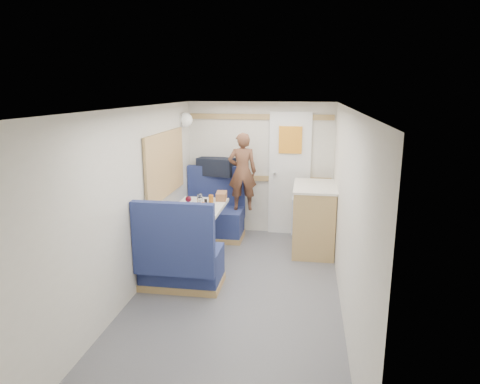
% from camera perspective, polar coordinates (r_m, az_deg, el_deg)
% --- Properties ---
extents(floor, '(4.50, 4.50, 0.00)m').
position_cam_1_polar(floor, '(4.73, -0.54, -13.86)').
color(floor, '#515156').
rests_on(floor, ground).
extents(ceiling, '(4.50, 4.50, 0.00)m').
position_cam_1_polar(ceiling, '(4.20, -0.61, 11.12)').
color(ceiling, silver).
rests_on(ceiling, wall_back).
extents(wall_back, '(2.20, 0.02, 2.00)m').
position_cam_1_polar(wall_back, '(6.54, 2.70, 3.16)').
color(wall_back, silver).
rests_on(wall_back, floor).
extents(wall_left, '(0.02, 4.50, 2.00)m').
position_cam_1_polar(wall_left, '(4.67, -14.02, -1.49)').
color(wall_left, silver).
rests_on(wall_left, floor).
extents(wall_right, '(0.02, 4.50, 2.00)m').
position_cam_1_polar(wall_right, '(4.32, 13.97, -2.67)').
color(wall_right, silver).
rests_on(wall_right, floor).
extents(oak_trim_low, '(2.15, 0.02, 0.08)m').
position_cam_1_polar(oak_trim_low, '(6.54, 2.67, 1.83)').
color(oak_trim_low, '#AD844E').
rests_on(oak_trim_low, wall_back).
extents(oak_trim_high, '(2.15, 0.02, 0.08)m').
position_cam_1_polar(oak_trim_high, '(6.42, 2.76, 9.99)').
color(oak_trim_high, '#AD844E').
rests_on(oak_trim_high, wall_back).
extents(side_window, '(0.04, 1.30, 0.72)m').
position_cam_1_polar(side_window, '(5.52, -9.98, 3.67)').
color(side_window, '#989E86').
rests_on(side_window, wall_left).
extents(rear_door, '(0.62, 0.12, 1.86)m').
position_cam_1_polar(rear_door, '(6.48, 6.63, 2.73)').
color(rear_door, white).
rests_on(rear_door, wall_back).
extents(dinette_table, '(0.62, 0.92, 0.72)m').
position_cam_1_polar(dinette_table, '(5.55, -5.48, -3.38)').
color(dinette_table, white).
rests_on(dinette_table, floor).
extents(bench_far, '(0.90, 0.59, 1.05)m').
position_cam_1_polar(bench_far, '(6.43, -3.52, -3.44)').
color(bench_far, navy).
rests_on(bench_far, floor).
extents(bench_near, '(0.90, 0.59, 1.05)m').
position_cam_1_polar(bench_near, '(4.86, -7.96, -9.31)').
color(bench_near, navy).
rests_on(bench_near, floor).
extents(ledge, '(0.90, 0.14, 0.04)m').
position_cam_1_polar(ledge, '(6.53, -3.11, 2.08)').
color(ledge, '#AD844E').
rests_on(ledge, bench_far).
extents(dome_light, '(0.20, 0.20, 0.20)m').
position_cam_1_polar(dome_light, '(6.25, -7.29, 9.52)').
color(dome_light, white).
rests_on(dome_light, wall_left).
extents(galley_counter, '(0.57, 0.92, 0.92)m').
position_cam_1_polar(galley_counter, '(5.94, 9.76, -3.39)').
color(galley_counter, '#AD844E').
rests_on(galley_counter, floor).
extents(person, '(0.45, 0.34, 1.13)m').
position_cam_1_polar(person, '(6.19, 0.32, 2.73)').
color(person, brown).
rests_on(person, bench_far).
extents(duffel_bag, '(0.60, 0.38, 0.27)m').
position_cam_1_polar(duffel_bag, '(6.51, -3.20, 3.40)').
color(duffel_bag, black).
rests_on(duffel_bag, ledge).
extents(tray, '(0.29, 0.38, 0.02)m').
position_cam_1_polar(tray, '(5.20, -5.58, -2.69)').
color(tray, white).
rests_on(tray, dinette_table).
extents(orange_fruit, '(0.08, 0.08, 0.08)m').
position_cam_1_polar(orange_fruit, '(5.34, -4.94, -1.72)').
color(orange_fruit, orange).
rests_on(orange_fruit, tray).
extents(cheese_block, '(0.11, 0.07, 0.04)m').
position_cam_1_polar(cheese_block, '(5.27, -5.21, -2.16)').
color(cheese_block, '#DDC57F').
rests_on(cheese_block, tray).
extents(wine_glass, '(0.08, 0.08, 0.17)m').
position_cam_1_polar(wine_glass, '(5.34, -6.90, -1.03)').
color(wine_glass, white).
rests_on(wine_glass, dinette_table).
extents(tumbler_left, '(0.07, 0.07, 0.11)m').
position_cam_1_polar(tumbler_left, '(5.22, -8.91, -2.22)').
color(tumbler_left, silver).
rests_on(tumbler_left, dinette_table).
extents(tumbler_mid, '(0.07, 0.07, 0.11)m').
position_cam_1_polar(tumbler_mid, '(5.68, -5.37, -0.81)').
color(tumbler_mid, white).
rests_on(tumbler_mid, dinette_table).
extents(tumbler_right, '(0.07, 0.07, 0.12)m').
position_cam_1_polar(tumbler_right, '(5.46, -5.38, -1.35)').
color(tumbler_right, silver).
rests_on(tumbler_right, dinette_table).
extents(beer_glass, '(0.07, 0.07, 0.10)m').
position_cam_1_polar(beer_glass, '(5.65, -3.89, -0.90)').
color(beer_glass, '#914F15').
rests_on(beer_glass, dinette_table).
extents(pepper_grinder, '(0.04, 0.04, 0.10)m').
position_cam_1_polar(pepper_grinder, '(5.46, -4.59, -1.46)').
color(pepper_grinder, black).
rests_on(pepper_grinder, dinette_table).
extents(salt_grinder, '(0.03, 0.03, 0.09)m').
position_cam_1_polar(salt_grinder, '(5.54, -5.34, -1.30)').
color(salt_grinder, white).
rests_on(salt_grinder, dinette_table).
extents(bread_loaf, '(0.16, 0.26, 0.10)m').
position_cam_1_polar(bread_loaf, '(5.79, -2.49, -0.52)').
color(bread_loaf, brown).
rests_on(bread_loaf, dinette_table).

